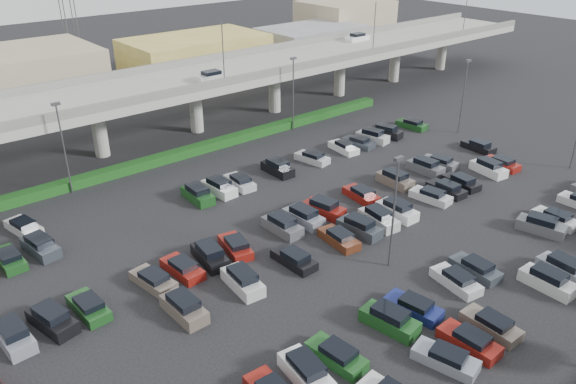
% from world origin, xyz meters
% --- Properties ---
extents(ground, '(280.00, 280.00, 0.00)m').
position_xyz_m(ground, '(0.00, 0.00, 0.00)').
color(ground, black).
extents(overpass, '(150.00, 13.00, 15.80)m').
position_xyz_m(overpass, '(-0.25, 32.01, 6.97)').
color(overpass, '#989991').
rests_on(overpass, ground).
extents(hedge, '(66.00, 1.60, 1.10)m').
position_xyz_m(hedge, '(0.00, 25.00, 0.55)').
color(hedge, '#124115').
rests_on(hedge, ground).
extents(parked_cars, '(62.97, 41.69, 1.67)m').
position_xyz_m(parked_cars, '(-0.11, -3.49, 0.64)').
color(parked_cars, '#1A4B1D').
rests_on(parked_cars, ground).
extents(light_poles, '(66.90, 48.38, 10.30)m').
position_xyz_m(light_poles, '(-4.13, 2.00, 6.24)').
color(light_poles, '#47474C').
rests_on(light_poles, ground).
extents(distant_buildings, '(138.00, 24.00, 9.00)m').
position_xyz_m(distant_buildings, '(12.38, 61.81, 3.74)').
color(distant_buildings, gray).
rests_on(distant_buildings, ground).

